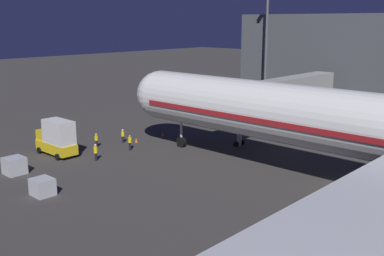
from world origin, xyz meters
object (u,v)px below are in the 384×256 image
(apron_floodlight_mast, at_px, (266,41))
(baggage_container_near_belt, at_px, (14,166))
(ops_van, at_px, (57,138))
(ground_crew_by_belt_loader, at_px, (96,152))
(ground_crew_near_nose_gear, at_px, (123,135))
(traffic_cone_nose_port, at_px, (163,134))
(jet_bridge, at_px, (275,90))
(baggage_container_mid_row, at_px, (43,187))
(traffic_cone_nose_starboard, at_px, (136,140))
(ground_crew_under_port_wing, at_px, (130,142))
(ground_crew_by_tug, at_px, (96,140))

(apron_floodlight_mast, distance_m, baggage_container_near_belt, 44.62)
(ops_van, bearing_deg, ground_crew_by_belt_loader, 108.34)
(ground_crew_near_nose_gear, bearing_deg, traffic_cone_nose_port, 169.93)
(ground_crew_by_belt_loader, height_order, traffic_cone_nose_port, ground_crew_by_belt_loader)
(ops_van, relative_size, ground_crew_by_belt_loader, 2.99)
(baggage_container_near_belt, relative_size, traffic_cone_nose_port, 3.31)
(jet_bridge, xyz_separation_m, baggage_container_mid_row, (31.36, -2.43, -5.09))
(ground_crew_by_belt_loader, distance_m, traffic_cone_nose_port, 12.55)
(traffic_cone_nose_starboard, bearing_deg, ops_van, -12.62)
(ground_crew_by_belt_loader, relative_size, traffic_cone_nose_starboard, 3.30)
(baggage_container_mid_row, relative_size, ground_crew_near_nose_gear, 1.07)
(jet_bridge, xyz_separation_m, ground_crew_under_port_wing, (17.40, -7.85, -4.82))
(apron_floodlight_mast, distance_m, ground_crew_by_belt_loader, 37.09)
(apron_floodlight_mast, distance_m, ground_crew_near_nose_gear, 30.70)
(ground_crew_under_port_wing, xyz_separation_m, traffic_cone_nose_starboard, (-2.78, -2.20, -0.72))
(traffic_cone_nose_port, height_order, traffic_cone_nose_starboard, same)
(baggage_container_near_belt, bearing_deg, apron_floodlight_mast, -178.75)
(traffic_cone_nose_port, relative_size, traffic_cone_nose_starboard, 1.00)
(baggage_container_near_belt, relative_size, ground_crew_under_port_wing, 1.01)
(apron_floodlight_mast, distance_m, ground_crew_under_port_wing, 32.23)
(baggage_container_near_belt, relative_size, ground_crew_by_tug, 1.10)
(ground_crew_near_nose_gear, height_order, ground_crew_by_belt_loader, ground_crew_by_belt_loader)
(baggage_container_mid_row, bearing_deg, ground_crew_by_belt_loader, -151.18)
(ground_crew_under_port_wing, height_order, traffic_cone_nose_port, ground_crew_under_port_wing)
(jet_bridge, bearing_deg, ops_van, -26.83)
(ground_crew_by_belt_loader, xyz_separation_m, ground_crew_by_tug, (-3.22, -4.38, -0.09))
(ops_van, height_order, ground_crew_near_nose_gear, ops_van)
(apron_floodlight_mast, xyz_separation_m, ground_crew_under_port_wing, (30.48, 2.59, -10.18))
(apron_floodlight_mast, height_order, baggage_container_near_belt, apron_floodlight_mast)
(traffic_cone_nose_starboard, bearing_deg, baggage_container_mid_row, 24.49)
(traffic_cone_nose_starboard, bearing_deg, baggage_container_near_belt, 2.02)
(baggage_container_near_belt, height_order, ground_crew_by_tug, ground_crew_by_tug)
(ops_van, distance_m, baggage_container_near_belt, 6.90)
(ground_crew_near_nose_gear, height_order, traffic_cone_nose_starboard, ground_crew_near_nose_gear)
(ops_van, distance_m, traffic_cone_nose_port, 14.09)
(ground_crew_by_tug, bearing_deg, baggage_container_mid_row, 37.44)
(ground_crew_by_belt_loader, bearing_deg, ground_crew_under_port_wing, -174.08)
(apron_floodlight_mast, height_order, ground_crew_under_port_wing, apron_floodlight_mast)
(jet_bridge, bearing_deg, traffic_cone_nose_starboard, -34.51)
(baggage_container_mid_row, relative_size, ground_crew_by_belt_loader, 0.99)
(ground_crew_near_nose_gear, xyz_separation_m, traffic_cone_nose_port, (-5.63, 1.00, -0.65))
(baggage_container_near_belt, xyz_separation_m, traffic_cone_nose_port, (-20.09, -0.55, -0.54))
(ground_crew_near_nose_gear, bearing_deg, ground_crew_under_port_wing, 64.24)
(jet_bridge, distance_m, ground_crew_by_tug, 23.05)
(ground_crew_near_nose_gear, height_order, ground_crew_by_tug, ground_crew_near_nose_gear)
(ground_crew_under_port_wing, xyz_separation_m, ground_crew_by_tug, (1.84, -3.86, -0.09))
(baggage_container_near_belt, height_order, ground_crew_near_nose_gear, ground_crew_near_nose_gear)
(ops_van, distance_m, traffic_cone_nose_starboard, 9.81)
(apron_floodlight_mast, relative_size, baggage_container_mid_row, 10.79)
(baggage_container_near_belt, height_order, traffic_cone_nose_port, baggage_container_near_belt)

